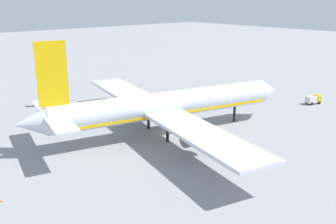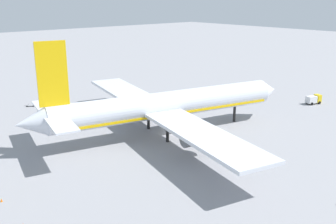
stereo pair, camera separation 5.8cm
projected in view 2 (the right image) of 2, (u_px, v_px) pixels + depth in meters
ground_plane at (168, 133)px, 92.82m from camera, size 600.00×600.00×0.00m
airliner at (163, 106)px, 90.26m from camera, size 65.89×72.61×23.06m
service_truck_3 at (314, 99)px, 117.62m from camera, size 5.08×3.33×2.74m
baggage_cart_0 at (31, 105)px, 115.51m from camera, size 2.92×2.53×0.40m
traffic_cone_2 at (1, 200)px, 61.75m from camera, size 0.36×0.36×0.55m
traffic_cone_3 at (122, 92)px, 132.14m from camera, size 0.36×0.36×0.55m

